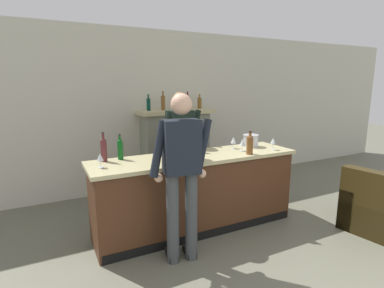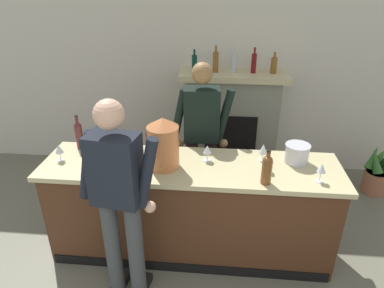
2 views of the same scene
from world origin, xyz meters
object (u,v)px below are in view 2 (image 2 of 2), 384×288
object	(u,v)px
wine_glass_front_left	(263,149)
wine_glass_mid_counter	(267,159)
wine_bottle_burgundy_dark	(149,139)
person_bartender	(201,137)
person_customer	(119,199)
wine_bottle_chardonnay_pale	(267,168)
wine_bottle_merlot_tall	(99,136)
fireplace_stone	(231,124)
ice_bucket_steel	(297,153)
wine_glass_by_dispenser	(207,150)
wine_glass_near_bucket	(322,169)
potted_plant_corner	(378,171)
wine_bottle_riesling_slim	(79,134)
wine_glass_front_right	(59,149)
copper_dispenser	(163,143)

from	to	relation	value
wine_glass_front_left	wine_glass_mid_counter	distance (m)	0.18
wine_bottle_burgundy_dark	person_bartender	bearing A→B (deg)	40.30
person_customer	wine_glass_mid_counter	xyz separation A→B (m)	(1.14, 0.53, 0.11)
person_customer	wine_bottle_chardonnay_pale	distance (m)	1.17
person_bartender	wine_bottle_merlot_tall	distance (m)	1.03
fireplace_stone	ice_bucket_steel	world-z (taller)	fireplace_stone
wine_glass_mid_counter	wine_glass_by_dispenser	xyz separation A→B (m)	(-0.51, 0.13, -0.01)
person_customer	wine_glass_near_bucket	xyz separation A→B (m)	(1.55, 0.41, 0.11)
fireplace_stone	wine_glass_near_bucket	bearing A→B (deg)	-68.18
potted_plant_corner	wine_bottle_riesling_slim	xyz separation A→B (m)	(-3.31, -1.00, 0.82)
fireplace_stone	wine_bottle_chardonnay_pale	size ratio (longest dim) A/B	5.82
person_customer	wine_glass_by_dispenser	xyz separation A→B (m)	(0.62, 0.67, 0.10)
wine_bottle_chardonnay_pale	wine_bottle_riesling_slim	size ratio (longest dim) A/B	0.87
wine_glass_front_right	wine_glass_mid_counter	bearing A→B (deg)	-0.55
fireplace_stone	potted_plant_corner	distance (m)	1.91
ice_bucket_steel	wine_glass_near_bucket	world-z (taller)	ice_bucket_steel
fireplace_stone	wine_bottle_burgundy_dark	world-z (taller)	fireplace_stone
wine_bottle_chardonnay_pale	wine_glass_front_left	world-z (taller)	wine_bottle_chardonnay_pale
person_customer	copper_dispenser	size ratio (longest dim) A/B	3.86
fireplace_stone	wine_bottle_riesling_slim	xyz separation A→B (m)	(-1.47, -1.32, 0.40)
potted_plant_corner	ice_bucket_steel	bearing A→B (deg)	-139.57
person_customer	wine_glass_front_left	size ratio (longest dim) A/B	10.69
ice_bucket_steel	wine_bottle_burgundy_dark	world-z (taller)	wine_bottle_burgundy_dark
wine_bottle_riesling_slim	wine_glass_front_left	world-z (taller)	wine_bottle_riesling_slim
wine_bottle_merlot_tall	wine_glass_by_dispenser	size ratio (longest dim) A/B	1.99
person_bartender	wine_glass_mid_counter	size ratio (longest dim) A/B	10.63
wine_glass_near_bucket	wine_glass_by_dispenser	distance (m)	0.96
person_bartender	copper_dispenser	bearing A→B (deg)	-113.16
wine_bottle_chardonnay_pale	wine_bottle_riesling_slim	distance (m)	1.78
fireplace_stone	wine_bottle_chardonnay_pale	xyz separation A→B (m)	(0.25, -1.78, 0.39)
potted_plant_corner	wine_bottle_burgundy_dark	size ratio (longest dim) A/B	2.39
copper_dispenser	wine_glass_by_dispenser	distance (m)	0.41
potted_plant_corner	wine_bottle_chardonnay_pale	distance (m)	2.31
wine_glass_mid_counter	wine_glass_by_dispenser	distance (m)	0.53
fireplace_stone	wine_bottle_burgundy_dark	xyz separation A→B (m)	(-0.79, -1.33, 0.38)
wine_bottle_merlot_tall	wine_bottle_riesling_slim	bearing A→B (deg)	-176.68
potted_plant_corner	wine_glass_by_dispenser	xyz separation A→B (m)	(-2.08, -1.14, 0.78)
wine_bottle_riesling_slim	wine_glass_by_dispenser	bearing A→B (deg)	-6.45
wine_bottle_riesling_slim	wine_glass_front_right	distance (m)	0.27
fireplace_stone	wine_bottle_merlot_tall	world-z (taller)	fireplace_stone
person_customer	wine_glass_front_right	size ratio (longest dim) A/B	11.11
person_bartender	person_customer	bearing A→B (deg)	-114.11
wine_glass_by_dispenser	person_bartender	bearing A→B (deg)	99.46
person_bartender	ice_bucket_steel	xyz separation A→B (m)	(0.88, -0.47, 0.09)
wine_bottle_burgundy_dark	wine_bottle_merlot_tall	bearing A→B (deg)	177.86
wine_bottle_chardonnay_pale	wine_glass_front_right	distance (m)	1.82
person_customer	wine_glass_front_right	world-z (taller)	person_customer
potted_plant_corner	wine_glass_front_right	bearing A→B (deg)	-159.65
wine_bottle_riesling_slim	wine_glass_near_bucket	size ratio (longest dim) A/B	2.09
wine_bottle_riesling_slim	fireplace_stone	bearing A→B (deg)	41.86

